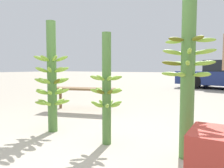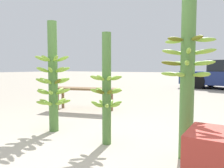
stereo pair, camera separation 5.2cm
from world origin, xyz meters
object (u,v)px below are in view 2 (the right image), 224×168
banana_stalk_left (53,78)px  market_bench (84,92)px  produce_crate (221,164)px  banana_stalk_center (107,90)px  banana_stalk_right (187,72)px

banana_stalk_left → market_bench: size_ratio=1.09×
banana_stalk_left → produce_crate: (2.13, -0.50, -0.51)m
banana_stalk_left → banana_stalk_center: (0.90, -0.05, -0.10)m
banana_stalk_left → produce_crate: banana_stalk_left is taller
banana_stalk_left → produce_crate: 2.24m
produce_crate → banana_stalk_right: bearing=124.7°
banana_stalk_center → produce_crate: (1.22, -0.45, -0.41)m
banana_stalk_right → banana_stalk_left: bearing=-179.8°
banana_stalk_left → banana_stalk_right: banana_stalk_right is taller
banana_stalk_center → market_bench: banana_stalk_center is taller
banana_stalk_center → banana_stalk_left: bearing=177.0°
banana_stalk_center → produce_crate: 1.37m
banana_stalk_center → produce_crate: size_ratio=2.89×
banana_stalk_center → banana_stalk_right: 0.90m
banana_stalk_left → produce_crate: bearing=-13.2°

